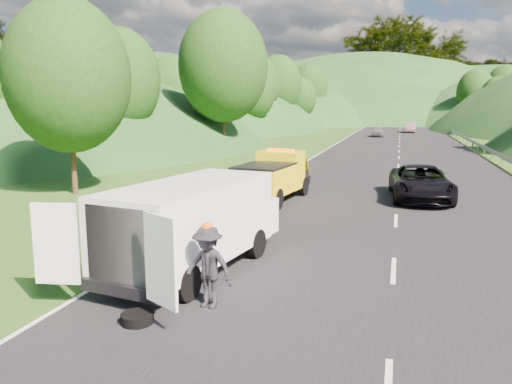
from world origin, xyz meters
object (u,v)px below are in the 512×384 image
(child, at_px, (236,246))
(passing_suv, at_px, (420,200))
(spare_tire, at_px, (138,324))
(woman, at_px, (204,234))
(tow_truck, at_px, (273,176))
(worker, at_px, (209,307))
(suitcase, at_px, (151,219))
(white_van, at_px, (194,221))

(child, xyz_separation_m, passing_suv, (5.78, 9.67, 0.00))
(spare_tire, height_order, passing_suv, passing_suv)
(woman, xyz_separation_m, passing_suv, (7.32, 8.53, 0.00))
(woman, distance_m, passing_suv, 11.24)
(tow_truck, relative_size, child, 6.31)
(worker, bearing_deg, suitcase, 136.38)
(spare_tire, bearing_deg, white_van, 92.82)
(tow_truck, relative_size, passing_suv, 0.99)
(suitcase, distance_m, passing_suv, 12.56)
(spare_tire, bearing_deg, tow_truck, 92.46)
(tow_truck, relative_size, spare_tire, 8.49)
(white_van, distance_m, woman, 4.10)
(woman, relative_size, suitcase, 2.69)
(white_van, relative_size, spare_tire, 10.76)
(white_van, distance_m, spare_tire, 3.63)
(spare_tire, relative_size, passing_suv, 0.12)
(worker, bearing_deg, white_van, 128.89)
(woman, distance_m, worker, 6.37)
(worker, height_order, spare_tire, worker)
(white_van, bearing_deg, passing_suv, 72.99)
(spare_tire, bearing_deg, worker, 47.22)
(white_van, height_order, woman, white_van)
(woman, xyz_separation_m, suitcase, (-2.10, 0.22, 0.31))
(tow_truck, xyz_separation_m, worker, (1.65, -12.32, -1.13))
(child, bearing_deg, worker, -70.41)
(suitcase, relative_size, passing_suv, 0.11)
(tow_truck, height_order, suitcase, tow_truck)
(tow_truck, xyz_separation_m, passing_suv, (6.50, 2.08, -1.13))
(woman, bearing_deg, suitcase, 76.69)
(white_van, height_order, worker, white_van)
(worker, bearing_deg, woman, 122.32)
(child, height_order, spare_tire, child)
(suitcase, bearing_deg, woman, -6.00)
(tow_truck, bearing_deg, passing_suv, 24.47)
(passing_suv, bearing_deg, worker, -112.58)
(suitcase, bearing_deg, tow_truck, 64.89)
(passing_suv, bearing_deg, child, -124.83)
(white_van, distance_m, child, 2.89)
(woman, bearing_deg, passing_suv, -47.96)
(suitcase, height_order, passing_suv, passing_suv)
(child, bearing_deg, white_van, -88.53)
(child, xyz_separation_m, suitcase, (-3.64, 1.36, 0.31))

